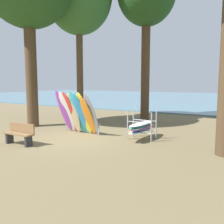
# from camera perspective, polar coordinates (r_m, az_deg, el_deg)

# --- Properties ---
(ground_plane) EXTENTS (80.00, 80.00, 0.00)m
(ground_plane) POSITION_cam_1_polar(r_m,az_deg,el_deg) (11.45, -8.72, -5.84)
(ground_plane) COLOR brown
(lake_water) EXTENTS (80.00, 36.00, 0.10)m
(lake_water) POSITION_cam_1_polar(r_m,az_deg,el_deg) (37.71, 18.90, 2.90)
(lake_water) COLOR slate
(lake_water) RESTS_ON ground
(leaning_board_pile) EXTENTS (2.43, 1.08, 2.12)m
(leaning_board_pile) POSITION_cam_1_polar(r_m,az_deg,el_deg) (12.07, -8.01, -0.29)
(leaning_board_pile) COLOR purple
(leaning_board_pile) RESTS_ON ground
(board_storage_rack) EXTENTS (1.15, 2.13, 1.25)m
(board_storage_rack) POSITION_cam_1_polar(r_m,az_deg,el_deg) (11.02, 6.82, -3.39)
(board_storage_rack) COLOR #9EA0A5
(board_storage_rack) RESTS_ON ground
(park_bench) EXTENTS (1.40, 0.42, 0.85)m
(park_bench) POSITION_cam_1_polar(r_m,az_deg,el_deg) (10.72, -20.37, -4.62)
(park_bench) COLOR #2D2D33
(park_bench) RESTS_ON ground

